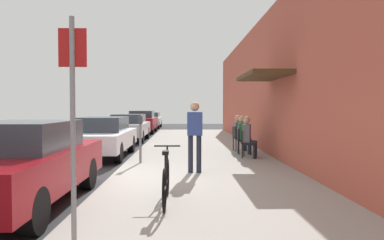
# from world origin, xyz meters

# --- Properties ---
(ground_plane) EXTENTS (60.00, 60.00, 0.00)m
(ground_plane) POSITION_xyz_m (0.00, 0.00, 0.00)
(ground_plane) COLOR #2D2D30
(sidewalk_slab) EXTENTS (4.50, 32.00, 0.12)m
(sidewalk_slab) POSITION_xyz_m (2.25, 2.00, 0.06)
(sidewalk_slab) COLOR #9E9B93
(sidewalk_slab) RESTS_ON ground_plane
(building_facade) EXTENTS (1.40, 32.00, 4.94)m
(building_facade) POSITION_xyz_m (4.64, 2.00, 2.47)
(building_facade) COLOR #BC5442
(building_facade) RESTS_ON ground_plane
(parked_car_0) EXTENTS (1.80, 4.40, 1.45)m
(parked_car_0) POSITION_xyz_m (-1.10, -1.72, 0.75)
(parked_car_0) COLOR maroon
(parked_car_0) RESTS_ON ground_plane
(parked_car_1) EXTENTS (1.80, 4.40, 1.36)m
(parked_car_1) POSITION_xyz_m (-1.10, 4.51, 0.71)
(parked_car_1) COLOR silver
(parked_car_1) RESTS_ON ground_plane
(parked_car_2) EXTENTS (1.80, 4.40, 1.35)m
(parked_car_2) POSITION_xyz_m (-1.10, 10.52, 0.71)
(parked_car_2) COLOR #B7B7BC
(parked_car_2) RESTS_ON ground_plane
(parked_car_3) EXTENTS (1.80, 4.40, 1.47)m
(parked_car_3) POSITION_xyz_m (-1.10, 16.49, 0.76)
(parked_car_3) COLOR maroon
(parked_car_3) RESTS_ON ground_plane
(parked_car_4) EXTENTS (1.80, 4.40, 1.29)m
(parked_car_4) POSITION_xyz_m (-1.10, 22.17, 0.69)
(parked_car_4) COLOR silver
(parked_car_4) RESTS_ON ground_plane
(parking_meter) EXTENTS (0.12, 0.10, 1.32)m
(parking_meter) POSITION_xyz_m (0.45, 2.37, 0.89)
(parking_meter) COLOR slate
(parking_meter) RESTS_ON sidewalk_slab
(street_sign) EXTENTS (0.32, 0.06, 2.60)m
(street_sign) POSITION_xyz_m (0.40, -3.73, 1.64)
(street_sign) COLOR gray
(street_sign) RESTS_ON sidewalk_slab
(bicycle_0) EXTENTS (0.46, 1.71, 0.90)m
(bicycle_0) POSITION_xyz_m (1.38, -2.01, 0.48)
(bicycle_0) COLOR black
(bicycle_0) RESTS_ON sidewalk_slab
(cafe_chair_0) EXTENTS (0.55, 0.55, 0.87)m
(cafe_chair_0) POSITION_xyz_m (3.64, 3.33, 0.62)
(cafe_chair_0) COLOR black
(cafe_chair_0) RESTS_ON sidewalk_slab
(seated_patron_0) EXTENTS (0.51, 0.46, 1.29)m
(seated_patron_0) POSITION_xyz_m (3.70, 3.31, 0.82)
(seated_patron_0) COLOR #232838
(seated_patron_0) RESTS_ON sidewalk_slab
(cafe_chair_1) EXTENTS (0.47, 0.47, 0.87)m
(cafe_chair_1) POSITION_xyz_m (3.64, 4.24, 0.62)
(cafe_chair_1) COLOR black
(cafe_chair_1) RESTS_ON sidewalk_slab
(seated_patron_1) EXTENTS (0.44, 0.38, 1.29)m
(seated_patron_1) POSITION_xyz_m (3.70, 4.24, 0.82)
(seated_patron_1) COLOR #232838
(seated_patron_1) RESTS_ON sidewalk_slab
(cafe_chair_2) EXTENTS (0.49, 0.49, 0.87)m
(cafe_chair_2) POSITION_xyz_m (3.64, 5.19, 0.62)
(cafe_chair_2) COLOR black
(cafe_chair_2) RESTS_ON sidewalk_slab
(seated_patron_2) EXTENTS (0.46, 0.40, 1.29)m
(seated_patron_2) POSITION_xyz_m (3.70, 5.19, 0.82)
(seated_patron_2) COLOR #232838
(seated_patron_2) RESTS_ON sidewalk_slab
(pedestrian_standing) EXTENTS (0.36, 0.22, 1.70)m
(pedestrian_standing) POSITION_xyz_m (1.94, 0.77, 1.12)
(pedestrian_standing) COLOR #232838
(pedestrian_standing) RESTS_ON sidewalk_slab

